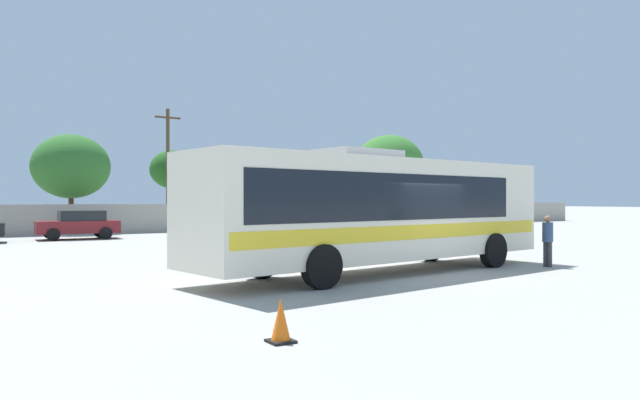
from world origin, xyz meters
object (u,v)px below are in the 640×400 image
at_px(attendant_by_bus_door, 548,238).
at_px(coach_bus_cream_yellow, 378,208).
at_px(roadside_tree_right, 389,164).
at_px(utility_pole_near, 168,167).
at_px(parked_car_second_maroon, 79,224).
at_px(roadside_tree_midright, 173,170).
at_px(roadside_tree_midleft, 71,167).
at_px(traffic_cone_on_apron, 281,321).

bearing_deg(attendant_by_bus_door, coach_bus_cream_yellow, 164.85).
relative_size(coach_bus_cream_yellow, roadside_tree_right, 1.59).
bearing_deg(utility_pole_near, coach_bus_cream_yellow, -95.51).
relative_size(attendant_by_bus_door, roadside_tree_right, 0.21).
bearing_deg(coach_bus_cream_yellow, attendant_by_bus_door, -15.15).
xyz_separation_m(parked_car_second_maroon, roadside_tree_midright, (8.00, 9.27, 3.43)).
xyz_separation_m(parked_car_second_maroon, roadside_tree_midleft, (0.67, 6.44, 3.32)).
distance_m(roadside_tree_midleft, roadside_tree_right, 25.44).
bearing_deg(attendant_by_bus_door, roadside_tree_midright, 93.42).
relative_size(roadside_tree_midleft, roadside_tree_midright, 1.08).
relative_size(coach_bus_cream_yellow, roadside_tree_midleft, 1.97).
height_order(coach_bus_cream_yellow, roadside_tree_right, roadside_tree_right).
distance_m(roadside_tree_midleft, roadside_tree_midright, 7.86).
bearing_deg(coach_bus_cream_yellow, utility_pole_near, 84.49).
height_order(attendant_by_bus_door, roadside_tree_midleft, roadside_tree_midleft).
relative_size(attendant_by_bus_door, roadside_tree_midleft, 0.26).
bearing_deg(traffic_cone_on_apron, roadside_tree_midright, 74.42).
xyz_separation_m(coach_bus_cream_yellow, parked_car_second_maroon, (-4.43, 19.77, -1.04)).
bearing_deg(utility_pole_near, traffic_cone_on_apron, -104.88).
distance_m(attendant_by_bus_door, roadside_tree_midleft, 29.32).
bearing_deg(roadside_tree_midleft, roadside_tree_right, 1.36).
xyz_separation_m(attendant_by_bus_door, roadside_tree_midright, (-1.82, 30.50, 3.33)).
distance_m(attendant_by_bus_door, utility_pole_near, 28.93).
bearing_deg(roadside_tree_right, parked_car_second_maroon, -164.90).
height_order(roadside_tree_midright, traffic_cone_on_apron, roadside_tree_midright).
xyz_separation_m(roadside_tree_midleft, traffic_cone_on_apron, (-2.36, -31.93, -3.80)).
relative_size(parked_car_second_maroon, utility_pole_near, 0.49).
distance_m(utility_pole_near, roadside_tree_right, 19.06).
height_order(utility_pole_near, roadside_tree_midright, utility_pole_near).
relative_size(roadside_tree_midleft, traffic_cone_on_apron, 9.52).
bearing_deg(parked_car_second_maroon, traffic_cone_on_apron, -93.79).
relative_size(parked_car_second_maroon, roadside_tree_midright, 0.73).
bearing_deg(roadside_tree_midleft, attendant_by_bus_door, -71.70).
relative_size(parked_car_second_maroon, traffic_cone_on_apron, 6.39).
bearing_deg(coach_bus_cream_yellow, roadside_tree_right, 51.07).
height_order(utility_pole_near, roadside_tree_right, utility_pole_near).
height_order(attendant_by_bus_door, parked_car_second_maroon, attendant_by_bus_door).
bearing_deg(parked_car_second_maroon, roadside_tree_right, 15.10).
distance_m(parked_car_second_maroon, roadside_tree_right, 27.36).
relative_size(roadside_tree_midright, traffic_cone_on_apron, 8.80).
bearing_deg(attendant_by_bus_door, traffic_cone_on_apron, -159.70).
distance_m(coach_bus_cream_yellow, traffic_cone_on_apron, 8.51).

